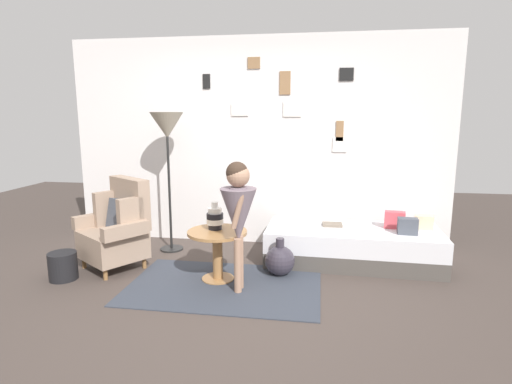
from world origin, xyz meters
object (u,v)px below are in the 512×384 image
armchair (118,228)px  vase_striped (215,218)px  floor_lamp (167,131)px  magazine_basket (63,266)px  demijohn_near (280,260)px  book_on_daybed (332,224)px  side_table (217,244)px  person_child (238,209)px  daybed (352,246)px

armchair → vase_striped: size_ratio=3.47×
floor_lamp → magazine_basket: 1.85m
demijohn_near → magazine_basket: (-2.16, -0.45, -0.02)m
book_on_daybed → demijohn_near: (-0.54, -0.57, -0.25)m
floor_lamp → magazine_basket: floor_lamp is taller
vase_striped → magazine_basket: (-1.52, -0.29, -0.49)m
floor_lamp → demijohn_near: (1.41, -0.62, -1.30)m
side_table → demijohn_near: (0.61, 0.22, -0.21)m
person_child → magazine_basket: size_ratio=4.40×
armchair → floor_lamp: size_ratio=0.58×
armchair → side_table: 1.18m
daybed → floor_lamp: bearing=176.6°
armchair → daybed: bearing=11.4°
vase_striped → daybed: bearing=24.7°
person_child → book_on_daybed: person_child is taller
vase_striped → book_on_daybed: size_ratio=1.27×
person_child → daybed: bearing=40.0°
demijohn_near → book_on_daybed: bearing=46.3°
armchair → person_child: bearing=-16.6°
armchair → floor_lamp: (0.36, 0.64, 1.02)m
armchair → daybed: armchair is taller
daybed → floor_lamp: 2.51m
floor_lamp → person_child: floor_lamp is taller
side_table → floor_lamp: (-0.80, 0.84, 1.09)m
side_table → magazine_basket: side_table is taller
vase_striped → book_on_daybed: (1.18, 0.73, -0.21)m
vase_striped → floor_lamp: bearing=134.5°
floor_lamp → magazine_basket: bearing=-125.3°
floor_lamp → book_on_daybed: 2.21m
vase_striped → demijohn_near: bearing=14.1°
daybed → floor_lamp: size_ratio=1.15×
armchair → person_child: size_ratio=0.79×
daybed → demijohn_near: 0.91m
vase_striped → floor_lamp: (-0.77, 0.78, 0.83)m
magazine_basket → vase_striped: bearing=10.7°
person_child → magazine_basket: (-1.82, -0.00, -0.66)m
book_on_daybed → magazine_basket: size_ratio=0.79×
vase_striped → demijohn_near: 0.81m
side_table → person_child: person_child is taller
floor_lamp → book_on_daybed: (1.95, -0.05, -1.04)m
daybed → book_on_daybed: bearing=160.5°
armchair → demijohn_near: bearing=0.7°
daybed → side_table: side_table is taller
floor_lamp → armchair: bearing=-119.3°
side_table → vase_striped: bearing=121.3°
demijohn_near → side_table: bearing=-160.1°
side_table → floor_lamp: bearing=133.8°
floor_lamp → book_on_daybed: size_ratio=7.62×
daybed → side_table: (-1.37, -0.71, 0.17)m
floor_lamp → demijohn_near: floor_lamp is taller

